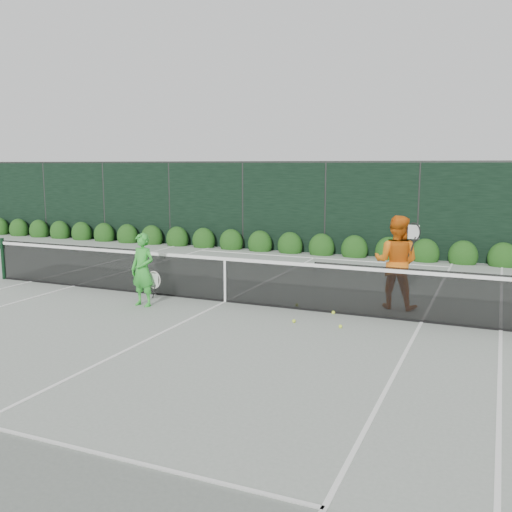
% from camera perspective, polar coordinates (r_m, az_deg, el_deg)
% --- Properties ---
extents(ground, '(80.00, 80.00, 0.00)m').
position_cam_1_polar(ground, '(12.37, -3.10, -4.61)').
color(ground, gray).
rests_on(ground, ground).
extents(tennis_net, '(12.90, 0.10, 1.07)m').
position_cam_1_polar(tennis_net, '(12.26, -3.22, -2.19)').
color(tennis_net, black).
rests_on(tennis_net, ground).
extents(player_woman, '(0.65, 0.43, 1.53)m').
position_cam_1_polar(player_woman, '(12.11, -11.26, -1.37)').
color(player_woman, green).
rests_on(player_woman, ground).
extents(player_man, '(0.99, 0.79, 1.92)m').
position_cam_1_polar(player_man, '(12.03, 13.84, -0.59)').
color(player_man, orange).
rests_on(player_man, ground).
extents(court_lines, '(11.03, 23.83, 0.01)m').
position_cam_1_polar(court_lines, '(12.37, -3.10, -4.58)').
color(court_lines, white).
rests_on(court_lines, ground).
extents(windscreen_fence, '(32.00, 21.07, 3.06)m').
position_cam_1_polar(windscreen_fence, '(9.77, -10.24, 0.64)').
color(windscreen_fence, black).
rests_on(windscreen_fence, ground).
extents(hedge_row, '(31.66, 0.65, 0.94)m').
position_cam_1_polar(hedge_row, '(18.88, 6.57, 0.83)').
color(hedge_row, '#13380F').
rests_on(hedge_row, ground).
extents(tennis_balls, '(1.32, 1.28, 0.07)m').
position_cam_1_polar(tennis_balls, '(11.17, 5.99, -5.96)').
color(tennis_balls, '#D3F235').
rests_on(tennis_balls, ground).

